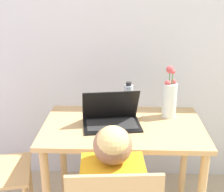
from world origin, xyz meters
TOP-DOWN VIEW (x-y plane):
  - wall_back at (0.00, 2.23)m, footprint 6.40×0.05m
  - dining_table at (0.00, 1.62)m, footprint 1.01×0.62m
  - laptop at (-0.08, 1.63)m, footprint 0.39×0.29m
  - flower_vase at (0.30, 1.77)m, footprint 0.09×0.09m
  - water_bottle at (0.03, 1.77)m, footprint 0.06×0.06m

SIDE VIEW (x-z plane):
  - dining_table at x=0.00m, z-range 0.25..1.00m
  - laptop at x=-0.08m, z-range 0.68..0.90m
  - water_bottle at x=0.03m, z-range 0.73..0.97m
  - flower_vase at x=0.30m, z-range 0.71..1.05m
  - wall_back at x=0.00m, z-range 0.00..2.50m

